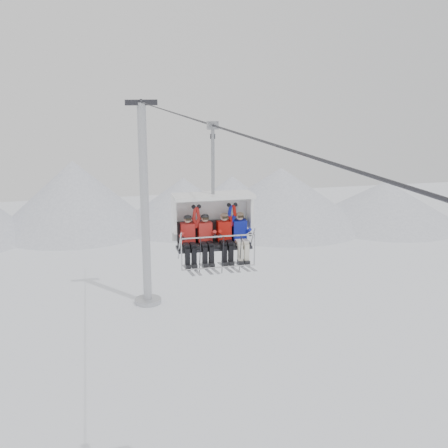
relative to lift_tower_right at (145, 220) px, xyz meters
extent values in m
cone|color=silver|center=(-5.00, 22.00, -2.28)|extent=(16.00, 16.00, 7.00)
cone|color=silver|center=(6.00, 21.00, -3.28)|extent=(14.00, 14.00, 5.00)
cone|color=silver|center=(16.00, 19.00, -2.78)|extent=(18.00, 18.00, 6.00)
cone|color=silver|center=(27.00, 17.00, -3.53)|extent=(16.00, 16.00, 4.50)
cone|color=silver|center=(12.00, 24.00, -3.53)|extent=(12.00, 12.00, 4.50)
cylinder|color=#A9ABB0|center=(0.00, 0.00, 0.87)|extent=(0.56, 0.56, 13.30)
cylinder|color=#A9ABB0|center=(0.00, 0.00, -5.63)|extent=(1.80, 1.80, 0.30)
cube|color=#2A2A2E|center=(0.00, 0.00, 7.52)|extent=(2.00, 0.35, 0.35)
cylinder|color=#2A2A2E|center=(0.00, -22.00, 7.52)|extent=(0.06, 50.00, 0.06)
cube|color=black|center=(0.00, -20.78, 4.17)|extent=(2.04, 0.55, 0.10)
cube|color=black|center=(0.00, -20.52, 4.52)|extent=(2.04, 0.10, 0.59)
cube|color=#2A2A2E|center=(0.00, -20.78, 4.08)|extent=(2.13, 0.60, 0.08)
cube|color=white|center=(0.00, -20.30, 4.89)|extent=(2.27, 0.10, 1.35)
cube|color=white|center=(0.00, -20.70, 5.56)|extent=(2.27, 0.90, 0.10)
cylinder|color=silver|center=(0.00, -21.33, 4.54)|extent=(2.07, 0.04, 0.04)
cylinder|color=silver|center=(0.00, -21.40, 3.67)|extent=(2.07, 0.04, 0.04)
cylinder|color=gray|center=(0.00, -20.68, 6.54)|extent=(0.10, 0.10, 1.96)
cube|color=gray|center=(0.00, -20.68, 7.52)|extent=(0.30, 0.18, 0.22)
cube|color=red|center=(-0.75, -20.74, 4.53)|extent=(0.39, 0.26, 0.57)
sphere|color=tan|center=(-0.75, -20.78, 4.94)|extent=(0.21, 0.21, 0.21)
cube|color=black|center=(-0.84, -21.18, 3.99)|extent=(0.13, 0.15, 0.46)
cube|color=black|center=(-0.66, -21.18, 3.99)|extent=(0.13, 0.15, 0.46)
cube|color=#AFB1B9|center=(-0.84, -21.28, 3.62)|extent=(0.09, 1.69, 0.26)
cube|color=#AFB1B9|center=(-0.66, -21.28, 3.62)|extent=(0.09, 1.69, 0.26)
cube|color=red|center=(-0.26, -20.74, 4.53)|extent=(0.39, 0.26, 0.57)
sphere|color=tan|center=(-0.26, -20.78, 4.94)|extent=(0.21, 0.21, 0.21)
cube|color=black|center=(-0.35, -21.18, 3.99)|extent=(0.13, 0.15, 0.46)
cube|color=black|center=(-0.16, -21.18, 3.99)|extent=(0.13, 0.15, 0.46)
cube|color=#AFB1B9|center=(-0.35, -21.28, 3.62)|extent=(0.09, 1.69, 0.26)
cube|color=#AFB1B9|center=(-0.16, -21.28, 3.62)|extent=(0.09, 1.69, 0.26)
cube|color=red|center=(0.30, -20.74, 4.53)|extent=(0.39, 0.26, 0.57)
sphere|color=tan|center=(0.30, -20.78, 4.94)|extent=(0.21, 0.21, 0.21)
cube|color=black|center=(0.21, -21.18, 3.99)|extent=(0.13, 0.15, 0.46)
cube|color=black|center=(0.40, -21.18, 3.99)|extent=(0.13, 0.15, 0.46)
cube|color=#AFB1B9|center=(0.21, -21.28, 3.62)|extent=(0.09, 1.69, 0.26)
cube|color=#AFB1B9|center=(0.40, -21.28, 3.62)|extent=(0.09, 1.69, 0.26)
cube|color=#111CA4|center=(0.76, -20.74, 4.53)|extent=(0.39, 0.26, 0.57)
sphere|color=tan|center=(0.76, -20.78, 4.94)|extent=(0.21, 0.21, 0.21)
cube|color=silver|center=(0.67, -21.18, 3.99)|extent=(0.13, 0.15, 0.46)
cube|color=silver|center=(0.85, -21.18, 3.99)|extent=(0.13, 0.15, 0.46)
cube|color=#AFB1B9|center=(0.67, -21.28, 3.62)|extent=(0.09, 1.69, 0.26)
cube|color=#AFB1B9|center=(0.85, -21.28, 3.62)|extent=(0.09, 1.69, 0.26)
camera|label=1|loc=(-3.33, -35.82, 8.60)|focal=45.00mm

